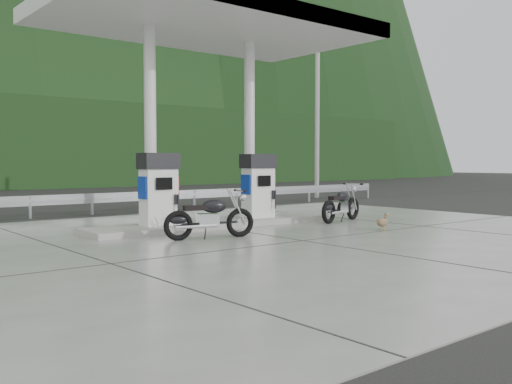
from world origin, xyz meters
TOP-DOWN VIEW (x-y plane):
  - ground at (0.00, 0.00)m, footprint 160.00×160.00m
  - forecourt_apron at (0.00, 0.00)m, footprint 18.00×14.00m
  - pump_island at (0.00, 2.50)m, footprint 7.00×1.40m
  - gas_pump_left at (-1.60, 2.50)m, footprint 0.95×0.55m
  - gas_pump_right at (1.60, 2.50)m, footprint 0.95×0.55m
  - canopy_column_left at (-1.60, 2.90)m, footprint 0.30×0.30m
  - canopy_column_right at (1.60, 2.90)m, footprint 0.30×0.30m
  - canopy_roof at (0.00, 2.50)m, footprint 8.50×5.00m
  - guardrail at (0.00, 8.00)m, footprint 26.00×0.16m
  - road at (0.00, 11.50)m, footprint 60.00×7.00m
  - utility_pole_b at (2.00, 9.50)m, footprint 0.22×0.22m
  - utility_pole_c at (11.00, 9.50)m, footprint 0.22×0.22m
  - motorcycle_left at (-1.38, 0.58)m, footprint 2.10×1.10m
  - motorcycle_right at (3.70, 1.25)m, footprint 2.10×1.11m
  - duck at (2.99, -0.80)m, footprint 0.52×0.22m

SIDE VIEW (x-z plane):
  - ground at x=0.00m, z-range 0.00..0.00m
  - road at x=0.00m, z-range 0.00..0.01m
  - forecourt_apron at x=0.00m, z-range 0.00..0.02m
  - pump_island at x=0.00m, z-range 0.02..0.17m
  - duck at x=2.99m, z-range 0.02..0.38m
  - motorcycle_left at x=-1.38m, z-range 0.02..0.97m
  - motorcycle_right at x=3.70m, z-range 0.02..0.97m
  - guardrail at x=0.00m, z-range 0.00..1.42m
  - gas_pump_left at x=-1.60m, z-range 0.17..1.97m
  - gas_pump_right at x=1.60m, z-range 0.17..1.97m
  - canopy_column_left at x=-1.60m, z-range 0.17..5.17m
  - canopy_column_right at x=1.60m, z-range 0.17..5.17m
  - utility_pole_b at x=2.00m, z-range 0.00..8.00m
  - utility_pole_c at x=11.00m, z-range 0.00..8.00m
  - canopy_roof at x=0.00m, z-range 5.17..5.57m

